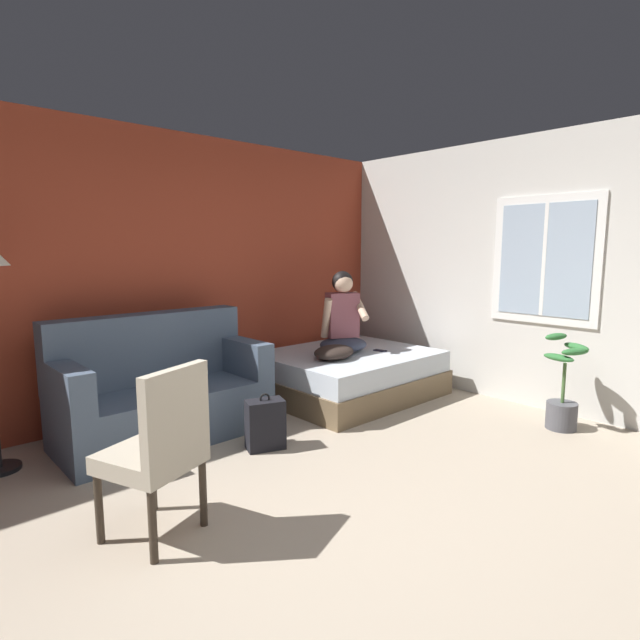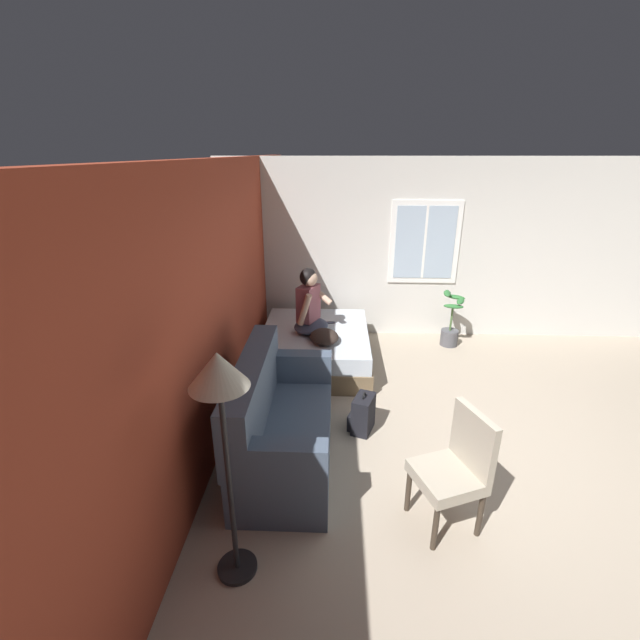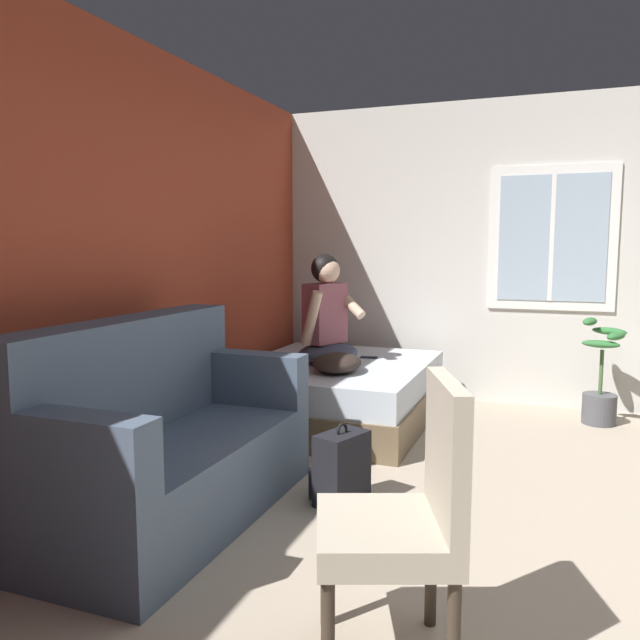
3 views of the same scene
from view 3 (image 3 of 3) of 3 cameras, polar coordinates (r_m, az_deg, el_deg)
The scene contains 11 objects.
ground_plane at distance 3.05m, azimuth 26.81°, elevation -21.63°, with size 40.00×40.00×0.00m, color tan.
wall_back_accent at distance 3.71m, azimuth -23.03°, elevation 5.21°, with size 11.19×0.16×2.70m, color #993823.
wall_side_with_window at distance 5.87m, azimuth 24.28°, elevation 5.54°, with size 0.19×7.07×2.70m.
bed at distance 5.11m, azimuth 1.44°, elevation -6.59°, with size 1.78×1.48×0.48m.
couch at distance 3.41m, azimuth -14.18°, elevation -10.90°, with size 1.70×0.82×1.04m.
side_chair at distance 2.21m, azimuth 7.90°, elevation -16.90°, with size 0.59×0.59×0.98m.
person_seated at distance 5.00m, azimuth 0.62°, elevation 0.11°, with size 0.65×0.61×0.88m.
backpack at distance 3.54m, azimuth 1.88°, elevation -13.47°, with size 0.34×0.31×0.46m.
throw_pillow at distance 4.67m, azimuth 1.59°, elevation -3.92°, with size 0.48×0.36×0.14m, color #2D231E.
cell_phone at distance 5.27m, azimuth 4.51°, elevation -3.42°, with size 0.07×0.14×0.01m, color black.
potted_plant at distance 5.47m, azimuth 24.27°, elevation -5.59°, with size 0.39×0.37×0.85m.
Camera 3 is at (-2.68, 0.35, 1.42)m, focal length 35.00 mm.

